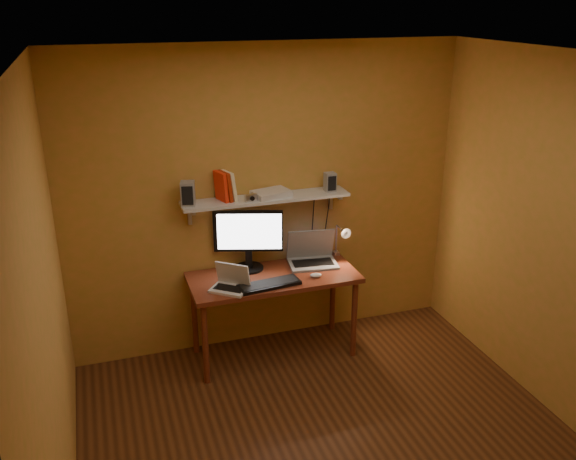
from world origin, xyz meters
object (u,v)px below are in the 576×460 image
object	(u,v)px
laptop	(312,255)
keyboard	(269,285)
desk_lamp	(342,237)
router	(271,193)
monitor	(248,237)
speaker_right	(330,182)
netbook	(231,282)
speaker_left	(188,194)
desk	(274,285)
mouse	(316,275)
wall_shelf	(266,199)
shelf_camera	(251,198)

from	to	relation	value
laptop	keyboard	distance (m)	0.58
desk_lamp	router	world-z (taller)	router
monitor	laptop	xyz separation A→B (m)	(0.55, -0.05, -0.22)
monitor	speaker_right	world-z (taller)	speaker_right
monitor	netbook	world-z (taller)	monitor
keyboard	speaker_left	xyz separation A→B (m)	(-0.55, 0.36, 0.71)
desk	desk_lamp	xyz separation A→B (m)	(0.66, 0.13, 0.29)
laptop	netbook	size ratio (longest dim) A/B	1.29
desk	laptop	world-z (taller)	laptop
monitor	speaker_left	bearing A→B (deg)	-161.93
keyboard	monitor	bearing A→B (deg)	93.83
mouse	monitor	bearing A→B (deg)	158.91
wall_shelf	monitor	size ratio (longest dim) A/B	2.49
keyboard	speaker_left	distance (m)	0.97
desk_lamp	shelf_camera	distance (m)	0.92
shelf_camera	wall_shelf	bearing A→B (deg)	27.37
keyboard	shelf_camera	world-z (taller)	shelf_camera
desk	desk_lamp	size ratio (longest dim) A/B	3.73
desk_lamp	speaker_left	size ratio (longest dim) A/B	1.94
netbook	speaker_left	xyz separation A→B (m)	(-0.25, 0.31, 0.66)
laptop	router	world-z (taller)	router
desk	desk_lamp	world-z (taller)	desk_lamp
netbook	laptop	bearing A→B (deg)	57.74
speaker_right	monitor	bearing A→B (deg)	179.24
desk_lamp	mouse	bearing A→B (deg)	-141.50
netbook	mouse	bearing A→B (deg)	37.53
keyboard	speaker_left	bearing A→B (deg)	140.15
shelf_camera	router	distance (m)	0.21
wall_shelf	router	world-z (taller)	router
shelf_camera	router	bearing A→B (deg)	22.09
desk	speaker_left	distance (m)	1.05
wall_shelf	speaker_right	xyz separation A→B (m)	(0.56, -0.01, 0.10)
netbook	mouse	world-z (taller)	netbook
laptop	mouse	distance (m)	0.30
monitor	mouse	distance (m)	0.65
mouse	speaker_right	xyz separation A→B (m)	(0.24, 0.33, 0.69)
mouse	desk	bearing A→B (deg)	169.65
speaker_left	shelf_camera	distance (m)	0.50
speaker_right	shelf_camera	bearing A→B (deg)	-175.02
laptop	router	xyz separation A→B (m)	(-0.35, 0.05, 0.57)
mouse	router	xyz separation A→B (m)	(-0.28, 0.34, 0.63)
router	monitor	bearing A→B (deg)	-178.08
router	desk_lamp	bearing A→B (deg)	-6.53
shelf_camera	desk	bearing A→B (deg)	-38.97
desk	speaker_right	xyz separation A→B (m)	(0.56, 0.18, 0.79)
keyboard	mouse	distance (m)	0.41
keyboard	router	bearing A→B (deg)	63.44
netbook	keyboard	distance (m)	0.31
desk	wall_shelf	world-z (taller)	wall_shelf
desk	netbook	bearing A→B (deg)	-161.50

